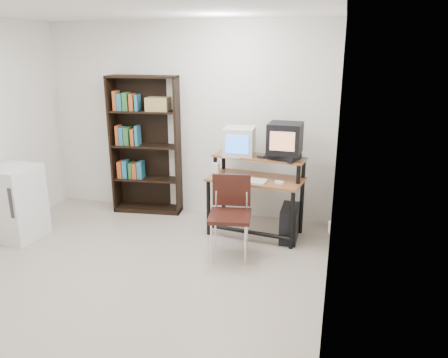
% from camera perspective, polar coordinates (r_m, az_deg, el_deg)
% --- Properties ---
extents(floor, '(4.00, 4.00, 0.01)m').
position_cam_1_polar(floor, '(4.71, -12.80, -12.40)').
color(floor, '#B2A493').
rests_on(floor, ground).
extents(ceiling, '(4.00, 4.00, 0.01)m').
position_cam_1_polar(ceiling, '(4.14, -15.30, 20.97)').
color(ceiling, white).
rests_on(ceiling, back_wall).
extents(back_wall, '(4.00, 0.01, 2.60)m').
position_cam_1_polar(back_wall, '(6.03, -4.80, 7.62)').
color(back_wall, silver).
rests_on(back_wall, floor).
extents(right_wall, '(0.01, 4.00, 2.60)m').
position_cam_1_polar(right_wall, '(3.72, 14.18, 1.33)').
color(right_wall, silver).
rests_on(right_wall, floor).
extents(computer_desk, '(1.20, 0.71, 0.98)m').
position_cam_1_polar(computer_desk, '(5.36, 4.23, -0.36)').
color(computer_desk, brown).
rests_on(computer_desk, floor).
extents(crt_monitor, '(0.39, 0.40, 0.35)m').
position_cam_1_polar(crt_monitor, '(5.41, 2.00, 4.93)').
color(crt_monitor, beige).
rests_on(crt_monitor, computer_desk).
extents(vcr, '(0.42, 0.36, 0.08)m').
position_cam_1_polar(vcr, '(5.25, 7.77, 2.91)').
color(vcr, black).
rests_on(vcr, computer_desk).
extents(crt_tv, '(0.40, 0.40, 0.36)m').
position_cam_1_polar(crt_tv, '(5.22, 7.98, 5.30)').
color(crt_tv, black).
rests_on(crt_tv, vcr).
extents(cd_spindle, '(0.15, 0.15, 0.05)m').
position_cam_1_polar(cd_spindle, '(5.28, 4.93, 2.91)').
color(cd_spindle, '#26262B').
rests_on(cd_spindle, computer_desk).
extents(keyboard, '(0.49, 0.27, 0.03)m').
position_cam_1_polar(keyboard, '(5.20, 2.99, -0.22)').
color(keyboard, beige).
rests_on(keyboard, computer_desk).
extents(mousepad, '(0.23, 0.19, 0.01)m').
position_cam_1_polar(mousepad, '(5.14, 7.10, -0.71)').
color(mousepad, black).
rests_on(mousepad, computer_desk).
extents(mouse, '(0.11, 0.08, 0.03)m').
position_cam_1_polar(mouse, '(5.15, 7.25, -0.47)').
color(mouse, white).
rests_on(mouse, mousepad).
extents(desk_speaker, '(0.08, 0.08, 0.17)m').
position_cam_1_polar(desk_speaker, '(5.42, -1.07, 1.27)').
color(desk_speaker, beige).
rests_on(desk_speaker, computer_desk).
extents(pc_tower, '(0.21, 0.45, 0.42)m').
position_cam_1_polar(pc_tower, '(5.39, 8.55, -5.72)').
color(pc_tower, black).
rests_on(pc_tower, floor).
extents(school_chair, '(0.52, 0.52, 0.91)m').
position_cam_1_polar(school_chair, '(4.84, 0.85, -3.73)').
color(school_chair, black).
rests_on(school_chair, floor).
extents(bookshelf, '(0.98, 0.42, 1.90)m').
position_cam_1_polar(bookshelf, '(6.17, -10.14, 4.54)').
color(bookshelf, black).
rests_on(bookshelf, floor).
extents(mini_fridge, '(0.57, 0.58, 0.90)m').
position_cam_1_polar(mini_fridge, '(5.88, -25.56, -2.81)').
color(mini_fridge, white).
rests_on(mini_fridge, floor).
extents(wall_outlet, '(0.02, 0.08, 0.12)m').
position_cam_1_polar(wall_outlet, '(5.14, 13.58, -6.11)').
color(wall_outlet, beige).
rests_on(wall_outlet, right_wall).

